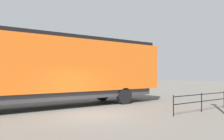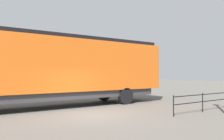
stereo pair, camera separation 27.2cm
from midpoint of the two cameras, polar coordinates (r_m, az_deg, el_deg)
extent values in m
plane|color=#666059|center=(11.99, -5.36, -10.75)|extent=(120.00, 120.00, 0.00)
cube|color=orange|center=(14.51, -18.10, 1.18)|extent=(2.95, 17.22, 3.14)
cube|color=black|center=(18.39, 4.88, -0.78)|extent=(2.83, 2.06, 2.20)
cube|color=black|center=(14.67, -18.07, 7.79)|extent=(2.65, 16.53, 0.24)
cube|color=#38383D|center=(14.55, -18.14, -5.90)|extent=(2.65, 15.84, 0.45)
cylinder|color=black|center=(18.22, -2.80, -5.66)|extent=(0.30, 1.10, 1.10)
cylinder|color=black|center=(16.11, 2.50, -6.27)|extent=(0.30, 1.10, 1.10)
cube|color=black|center=(15.69, 24.92, -4.90)|extent=(0.04, 9.42, 0.04)
cube|color=black|center=(15.72, 24.93, -6.28)|extent=(0.04, 9.42, 0.04)
cylinder|color=black|center=(11.82, 13.94, -8.37)|extent=(0.05, 0.05, 1.02)
cylinder|color=black|center=(13.71, 20.23, -7.31)|extent=(0.05, 0.05, 1.02)
cylinder|color=black|center=(15.72, 24.93, -6.46)|extent=(0.05, 0.05, 1.02)
camera|label=1|loc=(0.14, -90.65, 0.01)|focal=37.98mm
camera|label=2|loc=(0.14, 89.35, -0.01)|focal=37.98mm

